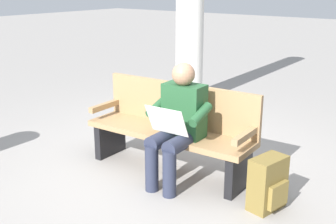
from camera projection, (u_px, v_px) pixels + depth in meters
name	position (u px, v px, depth m)	size (l,w,h in m)	color
ground_plane	(168.00, 170.00, 4.48)	(40.00, 40.00, 0.00)	gray
bench_near	(172.00, 127.00, 4.40)	(1.82, 0.57, 0.90)	#9E7A51
person_seated	(178.00, 121.00, 4.05)	(0.59, 0.59, 1.18)	#23512D
backpack	(268.00, 184.00, 3.67)	(0.28, 0.37, 0.47)	brown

